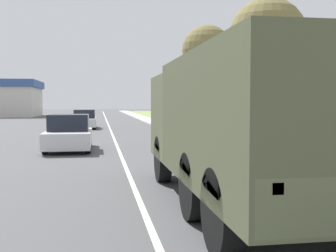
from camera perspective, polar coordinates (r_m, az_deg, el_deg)
name	(u,v)px	position (r m, az deg, el deg)	size (l,w,h in m)	color
ground_plane	(109,125)	(37.18, -8.06, 0.11)	(180.00, 180.00, 0.00)	#4C4C4F
lane_centre_stripe	(109,125)	(37.18, -8.06, 0.11)	(0.12, 120.00, 0.00)	silver
sidewalk_right	(159,124)	(37.55, -1.18, 0.26)	(1.80, 120.00, 0.12)	#ADAAA3
grass_strip_right	(207,124)	(38.42, 5.33, 0.24)	(7.00, 120.00, 0.02)	olive
military_truck	(239,122)	(8.07, 9.54, 0.52)	(2.38, 7.77, 2.81)	#545B3D
car_nearest_ahead	(69,134)	(18.03, -13.28, -1.07)	(1.83, 4.01, 1.50)	silver
car_second_ahead	(85,120)	(32.92, -11.23, 0.81)	(1.76, 4.26, 1.44)	silver
tree_mid_right	(267,38)	(21.99, 13.30, 11.57)	(3.85, 3.85, 7.16)	#4C3D2D
tree_far_right	(207,51)	(36.16, 5.32, 10.13)	(4.23, 4.23, 8.49)	brown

